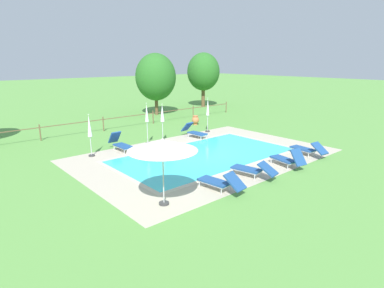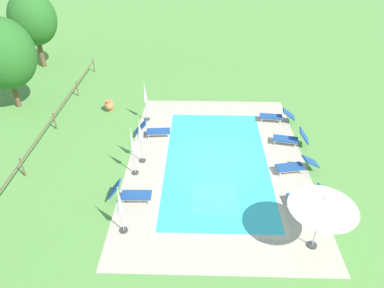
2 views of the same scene
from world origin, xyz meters
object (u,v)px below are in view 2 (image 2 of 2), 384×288
object	(u,v)px
tree_centre	(3,54)
sun_lounger_north_near_steps	(153,130)
patio_umbrella_closed_row_mid_east	(120,204)
sun_lounger_south_mid	(291,138)
patio_umbrella_closed_row_mid_west	(140,134)
sun_lounger_north_mid	(276,116)
tree_far_west	(33,19)
sun_lounger_north_far	(130,194)
patio_umbrella_closed_row_west	(132,146)
sun_lounger_south_near_corner	(296,166)
patio_umbrella_closed_row_centre	(145,97)
terracotta_urn_near_fence	(109,105)
patio_umbrella_open_foreground	(324,204)
sun_lounger_north_end	(310,196)

from	to	relation	value
tree_centre	sun_lounger_north_near_steps	bearing A→B (deg)	-110.10
patio_umbrella_closed_row_mid_east	tree_centre	bearing A→B (deg)	40.29
sun_lounger_south_mid	patio_umbrella_closed_row_mid_west	size ratio (longest dim) A/B	0.80
sun_lounger_north_mid	tree_far_west	world-z (taller)	tree_far_west
sun_lounger_north_far	patio_umbrella_closed_row_west	bearing A→B (deg)	3.24
tree_centre	sun_lounger_south_near_corner	bearing A→B (deg)	-111.19
sun_lounger_south_mid	tree_centre	bearing A→B (deg)	76.53
sun_lounger_south_mid	patio_umbrella_closed_row_mid_east	world-z (taller)	patio_umbrella_closed_row_mid_east
patio_umbrella_closed_row_west	tree_far_west	size ratio (longest dim) A/B	0.44
patio_umbrella_closed_row_centre	patio_umbrella_closed_row_west	bearing A→B (deg)	-178.62
sun_lounger_south_near_corner	patio_umbrella_closed_row_west	distance (m)	7.80
sun_lounger_north_far	tree_centre	world-z (taller)	tree_centre
patio_umbrella_closed_row_centre	terracotta_urn_near_fence	distance (m)	2.92
sun_lounger_north_mid	patio_umbrella_closed_row_mid_east	distance (m)	11.57
patio_umbrella_closed_row_mid_west	sun_lounger_south_mid	bearing A→B (deg)	-77.47
sun_lounger_south_mid	patio_umbrella_closed_row_west	xyz separation A→B (m)	(-2.70, 7.93, 1.20)
patio_umbrella_closed_row_west	patio_umbrella_closed_row_mid_west	bearing A→B (deg)	-11.98
sun_lounger_north_near_steps	patio_umbrella_closed_row_west	xyz separation A→B (m)	(-3.33, 0.50, 1.21)
sun_lounger_north_far	sun_lounger_south_mid	xyz separation A→B (m)	(4.59, -7.82, -0.00)
patio_umbrella_closed_row_mid_west	tree_far_west	world-z (taller)	tree_far_west
patio_umbrella_closed_row_mid_east	tree_centre	xyz separation A→B (m)	(10.28, 8.72, 2.02)
patio_umbrella_closed_row_mid_east	tree_centre	size ratio (longest dim) A/B	0.41
sun_lounger_south_mid	tree_far_west	bearing A→B (deg)	58.28
sun_lounger_north_far	patio_umbrella_closed_row_mid_west	world-z (taller)	patio_umbrella_closed_row_mid_west
sun_lounger_south_near_corner	patio_umbrella_closed_row_west	bearing A→B (deg)	92.56
tree_far_west	patio_umbrella_closed_row_mid_east	bearing A→B (deg)	-150.52
sun_lounger_north_mid	tree_far_west	distance (m)	19.35
patio_umbrella_open_foreground	tree_centre	bearing A→B (deg)	55.84
patio_umbrella_closed_row_centre	tree_centre	size ratio (longest dim) A/B	0.43
sun_lounger_south_mid	patio_umbrella_closed_row_centre	world-z (taller)	patio_umbrella_closed_row_centre
patio_umbrella_closed_row_west	patio_umbrella_closed_row_centre	size ratio (longest dim) A/B	1.04
patio_umbrella_closed_row_mid_west	tree_centre	size ratio (longest dim) A/B	0.43
sun_lounger_north_end	sun_lounger_south_mid	xyz separation A→B (m)	(4.50, -0.11, 0.02)
sun_lounger_south_mid	patio_umbrella_closed_row_centre	xyz separation A→B (m)	(2.44, 8.06, 1.14)
tree_far_west	terracotta_urn_near_fence	bearing A→B (deg)	-136.45
sun_lounger_south_mid	patio_umbrella_closed_row_mid_west	distance (m)	8.00
sun_lounger_north_end	sun_lounger_south_near_corner	world-z (taller)	sun_lounger_north_end
patio_umbrella_closed_row_centre	patio_umbrella_closed_row_mid_east	world-z (taller)	patio_umbrella_closed_row_centre
sun_lounger_north_near_steps	sun_lounger_south_near_corner	world-z (taller)	sun_lounger_north_near_steps
patio_umbrella_closed_row_west	patio_umbrella_closed_row_centre	xyz separation A→B (m)	(5.14, 0.12, -0.07)
sun_lounger_north_far	patio_umbrella_closed_row_west	xyz separation A→B (m)	(1.89, 0.11, 1.20)
sun_lounger_north_end	tree_far_west	world-z (taller)	tree_far_west
sun_lounger_south_near_corner	terracotta_urn_near_fence	size ratio (longest dim) A/B	2.91
patio_umbrella_open_foreground	terracotta_urn_near_fence	xyz separation A→B (m)	(10.36, 9.97, -1.78)
patio_umbrella_closed_row_west	terracotta_urn_near_fence	distance (m)	6.82
sun_lounger_north_mid	patio_umbrella_open_foreground	xyz separation A→B (m)	(-9.33, 0.21, 1.80)
patio_umbrella_closed_row_west	patio_umbrella_closed_row_centre	bearing A→B (deg)	1.38
sun_lounger_north_mid	terracotta_urn_near_fence	distance (m)	10.23
patio_umbrella_closed_row_west	patio_umbrella_closed_row_mid_east	world-z (taller)	patio_umbrella_closed_row_west
patio_umbrella_closed_row_west	tree_far_west	world-z (taller)	tree_far_west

